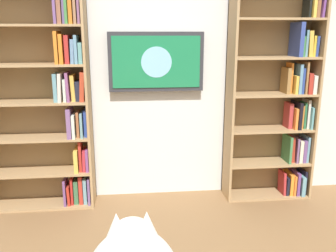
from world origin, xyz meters
TOP-DOWN VIEW (x-y plane):
  - wall_back at (0.00, -2.23)m, footprint 4.52×0.06m
  - bookshelf_left at (-1.17, -2.06)m, footprint 0.82×0.28m
  - bookshelf_right at (0.96, -2.06)m, footprint 0.94×0.28m
  - wall_mounted_tv at (0.00, -2.15)m, footprint 0.86×0.07m

SIDE VIEW (x-z plane):
  - bookshelf_left at x=-1.17m, z-range -0.05..1.98m
  - bookshelf_right at x=0.96m, z-range 0.01..1.96m
  - wall_mounted_tv at x=0.00m, z-range 1.04..1.58m
  - wall_back at x=0.00m, z-range 0.00..2.70m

